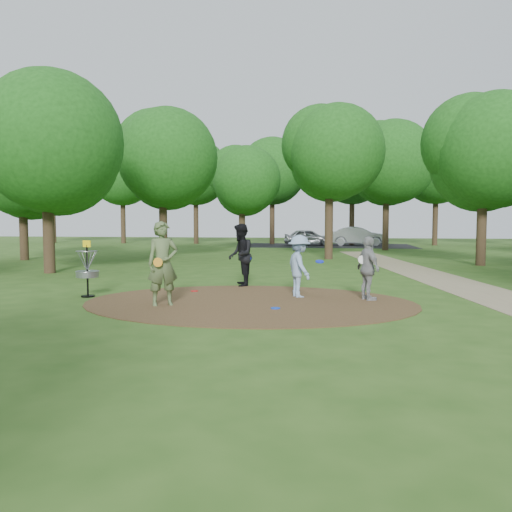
# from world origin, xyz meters

# --- Properties ---
(ground) EXTENTS (100.00, 100.00, 0.00)m
(ground) POSITION_xyz_m (0.00, 0.00, 0.00)
(ground) COLOR #2D5119
(ground) RESTS_ON ground
(dirt_clearing) EXTENTS (8.40, 8.40, 0.02)m
(dirt_clearing) POSITION_xyz_m (0.00, 0.00, 0.01)
(dirt_clearing) COLOR #47301C
(dirt_clearing) RESTS_ON ground
(footpath) EXTENTS (7.55, 39.89, 0.01)m
(footpath) POSITION_xyz_m (6.50, 2.00, 0.01)
(footpath) COLOR #8C7A5B
(footpath) RESTS_ON ground
(parking_lot) EXTENTS (14.00, 8.00, 0.01)m
(parking_lot) POSITION_xyz_m (2.00, 30.00, 0.00)
(parking_lot) COLOR black
(parking_lot) RESTS_ON ground
(player_observer_with_disc) EXTENTS (0.90, 0.80, 2.06)m
(player_observer_with_disc) POSITION_xyz_m (-1.99, -0.79, 1.03)
(player_observer_with_disc) COLOR #52663B
(player_observer_with_disc) RESTS_ON ground
(player_throwing_with_disc) EXTENTS (1.19, 1.25, 1.69)m
(player_throwing_with_disc) POSITION_xyz_m (1.20, 1.04, 0.84)
(player_throwing_with_disc) COLOR #87A4CA
(player_throwing_with_disc) RESTS_ON ground
(player_walking_with_disc) EXTENTS (0.92, 1.09, 1.98)m
(player_walking_with_disc) POSITION_xyz_m (-0.77, 3.10, 0.99)
(player_walking_with_disc) COLOR black
(player_walking_with_disc) RESTS_ON ground
(player_waiting_with_disc) EXTENTS (0.79, 1.06, 1.67)m
(player_waiting_with_disc) POSITION_xyz_m (3.00, 0.75, 0.83)
(player_waiting_with_disc) COLOR gray
(player_waiting_with_disc) RESTS_ON ground
(disc_ground_blue) EXTENTS (0.22, 0.22, 0.02)m
(disc_ground_blue) POSITION_xyz_m (0.76, -0.89, 0.03)
(disc_ground_blue) COLOR #0D3AE0
(disc_ground_blue) RESTS_ON dirt_clearing
(disc_ground_red) EXTENTS (0.22, 0.22, 0.02)m
(disc_ground_red) POSITION_xyz_m (-1.88, 1.64, 0.03)
(disc_ground_red) COLOR red
(disc_ground_red) RESTS_ON dirt_clearing
(car_left) EXTENTS (4.32, 2.34, 1.40)m
(car_left) POSITION_xyz_m (0.31, 30.05, 0.70)
(car_left) COLOR #9C9FA3
(car_left) RESTS_ON ground
(car_right) EXTENTS (4.87, 1.79, 1.59)m
(car_right) POSITION_xyz_m (4.46, 30.07, 0.80)
(car_right) COLOR #ADAEB5
(car_right) RESTS_ON ground
(disc_golf_basket) EXTENTS (0.63, 0.63, 1.54)m
(disc_golf_basket) POSITION_xyz_m (-4.50, 0.30, 0.87)
(disc_golf_basket) COLOR black
(disc_golf_basket) RESTS_ON ground
(tree_ring) EXTENTS (37.32, 45.29, 8.92)m
(tree_ring) POSITION_xyz_m (2.59, 8.61, 5.15)
(tree_ring) COLOR #332316
(tree_ring) RESTS_ON ground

